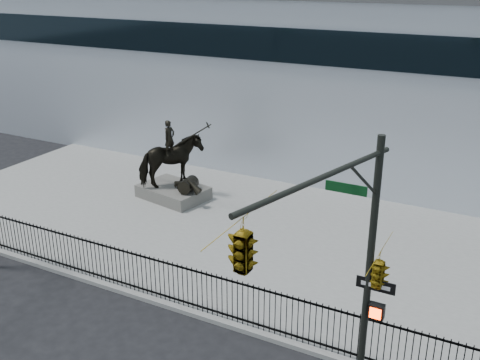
% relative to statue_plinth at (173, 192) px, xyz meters
% --- Properties ---
extents(ground, '(120.00, 120.00, 0.00)m').
position_rel_statue_plinth_xyz_m(ground, '(4.54, -8.67, -0.44)').
color(ground, black).
rests_on(ground, ground).
extents(plaza, '(30.00, 12.00, 0.15)m').
position_rel_statue_plinth_xyz_m(plaza, '(4.54, -1.67, -0.36)').
color(plaza, gray).
rests_on(plaza, ground).
extents(building, '(44.00, 14.00, 9.00)m').
position_rel_statue_plinth_xyz_m(building, '(4.54, 11.33, 4.06)').
color(building, silver).
rests_on(building, ground).
extents(picket_fence, '(22.10, 0.10, 1.50)m').
position_rel_statue_plinth_xyz_m(picket_fence, '(4.54, -7.42, 0.46)').
color(picket_fence, black).
rests_on(picket_fence, plaza).
extents(statue_plinth, '(3.43, 2.67, 0.58)m').
position_rel_statue_plinth_xyz_m(statue_plinth, '(0.00, 0.00, 0.00)').
color(statue_plinth, '#5B5853').
rests_on(statue_plinth, plaza).
extents(equestrian_statue, '(3.89, 2.79, 3.35)m').
position_rel_statue_plinth_xyz_m(equestrian_statue, '(0.06, -0.01, 1.50)').
color(equestrian_statue, black).
rests_on(equestrian_statue, statue_plinth).
extents(traffic_signal_right, '(2.17, 6.86, 7.00)m').
position_rel_statue_plinth_xyz_m(traffic_signal_right, '(11.00, -10.68, 4.41)').
color(traffic_signal_right, black).
rests_on(traffic_signal_right, ground).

